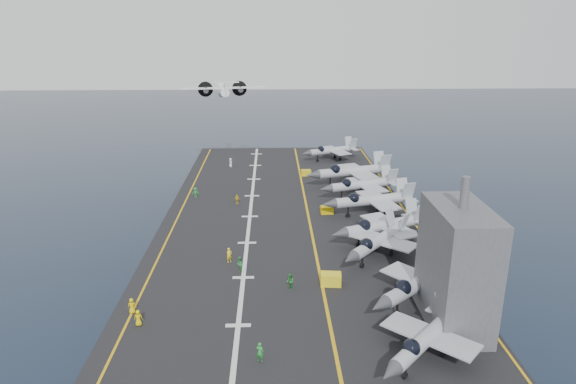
{
  "coord_description": "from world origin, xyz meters",
  "views": [
    {
      "loc": [
        -2.55,
        -73.76,
        38.44
      ],
      "look_at": [
        0.0,
        4.0,
        13.0
      ],
      "focal_mm": 32.0,
      "sensor_mm": 36.0,
      "label": 1
    }
  ],
  "objects_px": {
    "island_superstructure": "(458,253)",
    "tow_cart_a": "(331,279)",
    "transport_plane": "(223,93)",
    "fighter_jet_0": "(427,337)"
  },
  "relations": [
    {
      "from": "island_superstructure",
      "to": "tow_cart_a",
      "type": "relative_size",
      "value": 6.19
    },
    {
      "from": "tow_cart_a",
      "to": "transport_plane",
      "type": "relative_size",
      "value": 0.1
    },
    {
      "from": "fighter_jet_0",
      "to": "transport_plane",
      "type": "height_order",
      "value": "transport_plane"
    },
    {
      "from": "island_superstructure",
      "to": "transport_plane",
      "type": "distance_m",
      "value": 93.13
    },
    {
      "from": "fighter_jet_0",
      "to": "tow_cart_a",
      "type": "distance_m",
      "value": 15.38
    },
    {
      "from": "tow_cart_a",
      "to": "fighter_jet_0",
      "type": "bearing_deg",
      "value": -63.75
    },
    {
      "from": "island_superstructure",
      "to": "transport_plane",
      "type": "height_order",
      "value": "island_superstructure"
    },
    {
      "from": "tow_cart_a",
      "to": "transport_plane",
      "type": "distance_m",
      "value": 83.03
    },
    {
      "from": "island_superstructure",
      "to": "fighter_jet_0",
      "type": "bearing_deg",
      "value": -126.47
    },
    {
      "from": "tow_cart_a",
      "to": "transport_plane",
      "type": "bearing_deg",
      "value": 103.11
    }
  ]
}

